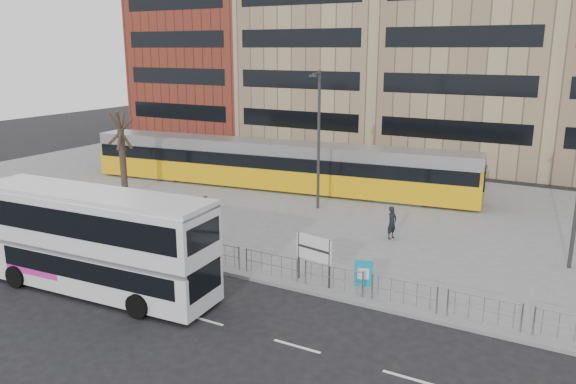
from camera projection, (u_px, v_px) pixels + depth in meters
The scene contains 14 objects.
ground at pixel (222, 274), 25.48m from camera, with size 120.00×120.00×0.00m, color black.
plaza at pixel (333, 208), 35.62m from camera, with size 64.00×24.00×0.15m, color slate.
kerb at pixel (223, 272), 25.50m from camera, with size 64.00×0.25×0.17m, color gray.
building_row at pixel (455, 14), 50.54m from camera, with size 70.40×18.40×31.20m.
pedestrian_barrier at pixel (265, 258), 24.72m from camera, with size 32.07×0.07×1.10m.
road_markings at pixel (183, 314), 21.62m from camera, with size 62.00×0.12×0.01m, color white.
double_decker_bus at pixel (95, 238), 23.14m from camera, with size 10.93×3.28×4.32m.
tram at pixel (274, 165), 40.14m from camera, with size 28.70×6.26×3.37m.
station_sign at pixel (314, 251), 23.76m from camera, with size 1.81×0.42×2.10m.
ad_panel at pixel (363, 274), 22.93m from camera, with size 0.72×0.33×1.42m.
pedestrian at pixel (392, 223), 29.53m from camera, with size 0.64×0.42×1.76m, color black.
traffic_light_west at pixel (206, 220), 26.37m from camera, with size 0.21×0.24×3.10m.
lamp_post_west at pixel (318, 135), 34.21m from camera, with size 0.45×1.04×8.54m.
bare_tree at pixel (119, 109), 37.32m from camera, with size 4.54×4.54×7.96m.
Camera 1 is at (14.17, -19.30, 9.93)m, focal length 35.00 mm.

